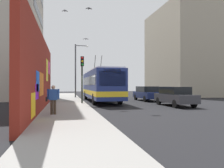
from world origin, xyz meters
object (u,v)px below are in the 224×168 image
parked_car_navy (147,93)px  traffic_light (82,72)px  city_bus (100,85)px  parked_car_dark_gray (175,96)px  street_lamp (77,67)px  pedestrian_near_wall (53,98)px

parked_car_navy → traffic_light: (-3.27, 7.35, 2.06)m
city_bus → parked_car_dark_gray: size_ratio=2.63×
parked_car_dark_gray → street_lamp: 14.24m
traffic_light → street_lamp: street_lamp is taller
city_bus → traffic_light: (-3.25, 2.15, 1.12)m
parked_car_dark_gray → parked_car_navy: size_ratio=0.96×
pedestrian_near_wall → city_bus: bearing=-23.1°
pedestrian_near_wall → traffic_light: traffic_light is taller
parked_car_dark_gray → traffic_light: (2.65, 7.35, 2.06)m
pedestrian_near_wall → street_lamp: street_lamp is taller
street_lamp → pedestrian_near_wall: bearing=172.2°
street_lamp → traffic_light: bearing=179.5°
pedestrian_near_wall → traffic_light: bearing=-17.3°
parked_car_navy → parked_car_dark_gray: bearing=180.0°
parked_car_dark_gray → street_lamp: street_lamp is taller
parked_car_dark_gray → street_lamp: bearing=31.6°
parked_car_dark_gray → pedestrian_near_wall: bearing=113.2°
pedestrian_near_wall → parked_car_navy: bearing=-43.4°
parked_car_dark_gray → parked_car_navy: same height
city_bus → parked_car_navy: bearing=-89.7°
city_bus → parked_car_navy: size_ratio=2.53×
parked_car_navy → traffic_light: traffic_light is taller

